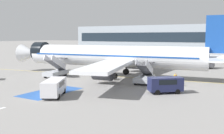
# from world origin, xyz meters

# --- Properties ---
(ground_plane) EXTENTS (600.00, 600.00, 0.00)m
(ground_plane) POSITION_xyz_m (0.00, 0.00, 0.00)
(ground_plane) COLOR gray
(apron_leadline_yellow) EXTENTS (75.83, 10.53, 0.01)m
(apron_leadline_yellow) POSITION_xyz_m (-1.57, -0.98, 0.00)
(apron_leadline_yellow) COLOR gold
(apron_leadline_yellow) RESTS_ON ground_plane
(apron_stand_patch_blue) EXTENTS (4.24, 8.35, 0.01)m
(apron_stand_patch_blue) POSITION_xyz_m (-1.57, -16.41, 0.00)
(apron_stand_patch_blue) COLOR #2856A8
(apron_stand_patch_blue) RESTS_ON ground_plane
(airliner) EXTENTS (42.37, 35.59, 10.30)m
(airliner) POSITION_xyz_m (-0.90, -0.89, 3.60)
(airliner) COLOR silver
(airliner) RESTS_ON ground_plane
(boarding_stairs_forward) EXTENTS (2.83, 5.44, 4.07)m
(boarding_stairs_forward) POSITION_xyz_m (-9.83, -6.57, 1.00)
(boarding_stairs_forward) COLOR #ADB2BA
(boarding_stairs_forward) RESTS_ON ground_plane
(boarding_stairs_aft) EXTENTS (2.83, 5.44, 3.93)m
(boarding_stairs_aft) POSITION_xyz_m (6.27, -4.38, 0.98)
(boarding_stairs_aft) COLOR #ADB2BA
(boarding_stairs_aft) RESTS_ON ground_plane
(fuel_tanker) EXTENTS (9.17, 3.31, 3.53)m
(fuel_tanker) POSITION_xyz_m (7.93, 19.54, 1.79)
(fuel_tanker) COLOR #38383D
(fuel_tanker) RESTS_ON ground_plane
(service_van_0) EXTENTS (4.35, 4.07, 2.02)m
(service_van_0) POSITION_xyz_m (11.36, -9.53, 1.22)
(service_van_0) COLOR #1E234C
(service_van_0) RESTS_ON ground_plane
(service_van_1) EXTENTS (4.15, 5.39, 2.01)m
(service_van_1) POSITION_xyz_m (0.46, -17.94, 1.21)
(service_van_1) COLOR silver
(service_van_1) RESTS_ON ground_plane
(ground_crew_0) EXTENTS (0.39, 0.49, 1.72)m
(ground_crew_0) POSITION_xyz_m (10.97, -4.11, 0.99)
(ground_crew_0) COLOR black
(ground_crew_0) RESTS_ON ground_plane
(ground_crew_1) EXTENTS (0.44, 0.48, 1.83)m
(ground_crew_1) POSITION_xyz_m (0.56, -5.30, 1.06)
(ground_crew_1) COLOR black
(ground_crew_1) RESTS_ON ground_plane
(ground_crew_2) EXTENTS (0.34, 0.48, 1.82)m
(ground_crew_2) POSITION_xyz_m (-3.47, -4.47, 1.05)
(ground_crew_2) COLOR #2D2D33
(ground_crew_2) RESTS_ON ground_plane
(ground_crew_3) EXTENTS (0.48, 0.46, 1.63)m
(ground_crew_3) POSITION_xyz_m (10.45, -2.42, 0.93)
(ground_crew_3) COLOR #2D2D33
(ground_crew_3) RESTS_ON ground_plane
(terminal_building) EXTENTS (120.55, 12.10, 12.17)m
(terminal_building) POSITION_xyz_m (-5.40, 77.25, 6.09)
(terminal_building) COLOR #89939E
(terminal_building) RESTS_ON ground_plane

